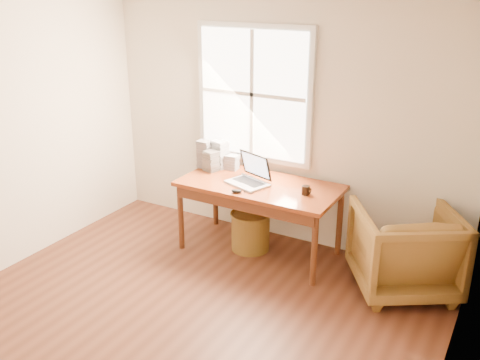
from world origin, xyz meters
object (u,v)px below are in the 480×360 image
(armchair, at_px, (405,249))
(laptop, at_px, (247,171))
(cd_stack_a, at_px, (220,154))
(wicker_stool, at_px, (250,231))
(desk, at_px, (260,186))
(coffee_mug, at_px, (306,190))

(armchair, height_order, laptop, laptop)
(cd_stack_a, bearing_deg, wicker_stool, -24.26)
(laptop, xyz_separation_m, cd_stack_a, (-0.50, 0.31, 0.01))
(desk, bearing_deg, cd_stack_a, 159.45)
(desk, relative_size, cd_stack_a, 5.26)
(armchair, relative_size, laptop, 2.12)
(desk, bearing_deg, coffee_mug, -4.07)
(desk, height_order, armchair, armchair)
(desk, relative_size, wicker_stool, 4.03)
(cd_stack_a, bearing_deg, desk, -20.55)
(desk, xyz_separation_m, laptop, (-0.10, -0.08, 0.17))
(wicker_stool, bearing_deg, desk, 0.00)
(armchair, relative_size, wicker_stool, 2.19)
(wicker_stool, height_order, laptop, laptop)
(laptop, bearing_deg, coffee_mug, 23.82)
(desk, bearing_deg, armchair, 0.00)
(cd_stack_a, bearing_deg, coffee_mug, -13.25)
(wicker_stool, height_order, coffee_mug, coffee_mug)
(laptop, relative_size, cd_stack_a, 1.35)
(coffee_mug, bearing_deg, cd_stack_a, 142.32)
(desk, height_order, cd_stack_a, cd_stack_a)
(wicker_stool, xyz_separation_m, cd_stack_a, (-0.50, 0.22, 0.70))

